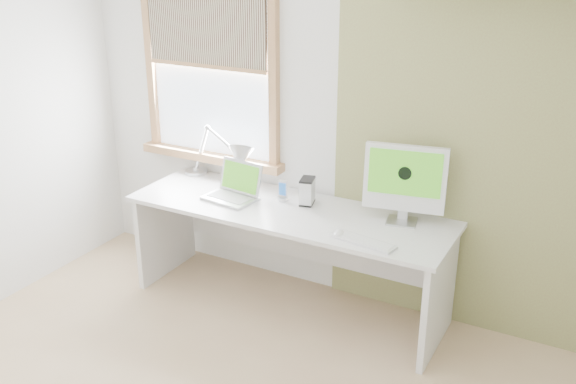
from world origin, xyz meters
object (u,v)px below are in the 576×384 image
Objects in this scene: desk at (293,232)px; external_drive at (307,191)px; laptop at (234,189)px; desk_lamp at (231,158)px; imac at (405,180)px.

external_drive is (0.07, 0.08, 0.28)m from desk.
laptop reaches higher than external_drive.
laptop is at bearing -172.35° from desk.
desk_lamp reaches higher than laptop.
imac is (0.73, 0.11, 0.48)m from desk.
external_drive is at bearing -177.61° from imac.
desk is 0.88m from imac.
imac reaches higher than laptop.
desk_lamp is 0.27m from laptop.
external_drive is (0.49, 0.14, 0.03)m from laptop.
imac is (1.15, 0.17, 0.22)m from laptop.
desk is 0.70m from desk_lamp.
desk_lamp is at bearing 179.54° from imac.
laptop is at bearing -52.66° from desk_lamp.
desk_lamp is at bearing 127.34° from laptop.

